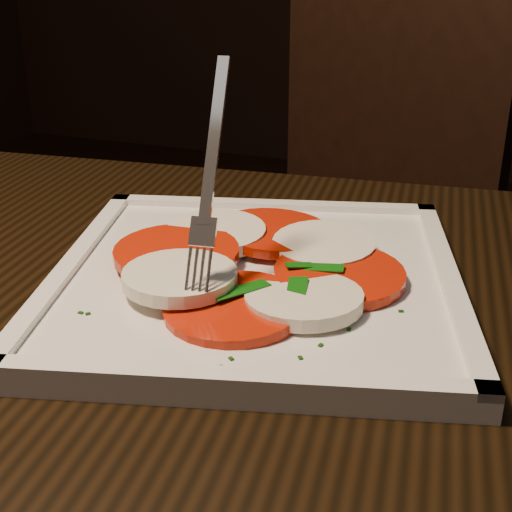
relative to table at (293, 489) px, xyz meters
name	(u,v)px	position (x,y,z in m)	size (l,w,h in m)	color
table	(293,489)	(0.00, 0.00, 0.00)	(1.28, 0.92, 0.75)	black
chair	(353,233)	(-0.13, 0.76, -0.12)	(0.54, 0.54, 0.93)	black
plate	(256,282)	(-0.06, 0.10, 0.11)	(0.31, 0.31, 0.01)	white
caprese_salad	(256,263)	(-0.06, 0.10, 0.12)	(0.24, 0.26, 0.02)	red
fork	(215,166)	(-0.09, 0.07, 0.20)	(0.04, 0.09, 0.14)	white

